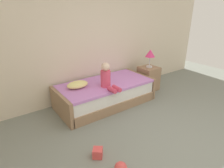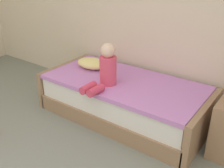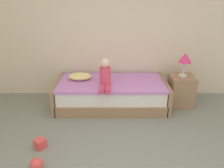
# 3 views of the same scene
# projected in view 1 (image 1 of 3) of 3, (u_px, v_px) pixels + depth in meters

# --- Properties ---
(ground_plane) EXTENTS (9.20, 9.20, 0.00)m
(ground_plane) POSITION_uv_depth(u_px,v_px,m) (187.00, 152.00, 2.83)
(ground_plane) COLOR gray
(wall_rear) EXTENTS (7.20, 0.10, 2.90)m
(wall_rear) POSITION_uv_depth(u_px,v_px,m) (94.00, 34.00, 4.24)
(wall_rear) COLOR beige
(wall_rear) RESTS_ON ground
(bed) EXTENTS (2.11, 1.00, 0.50)m
(bed) POSITION_uv_depth(u_px,v_px,m) (105.00, 93.00, 4.18)
(bed) COLOR #997556
(bed) RESTS_ON ground
(nightstand) EXTENTS (0.44, 0.44, 0.60)m
(nightstand) POSITION_uv_depth(u_px,v_px,m) (148.00, 78.00, 4.90)
(nightstand) COLOR #997556
(nightstand) RESTS_ON ground
(table_lamp) EXTENTS (0.24, 0.24, 0.45)m
(table_lamp) POSITION_uv_depth(u_px,v_px,m) (150.00, 54.00, 4.66)
(table_lamp) COLOR silver
(table_lamp) RESTS_ON nightstand
(child_figure) EXTENTS (0.20, 0.51, 0.50)m
(child_figure) POSITION_uv_depth(u_px,v_px,m) (107.00, 78.00, 3.77)
(child_figure) COLOR #E04C6B
(child_figure) RESTS_ON bed
(pillow) EXTENTS (0.44, 0.30, 0.13)m
(pillow) POSITION_uv_depth(u_px,v_px,m) (78.00, 85.00, 3.81)
(pillow) COLOR #F2E58C
(pillow) RESTS_ON bed
(toy_ball) EXTENTS (0.17, 0.17, 0.17)m
(toy_ball) POSITION_uv_depth(u_px,v_px,m) (121.00, 168.00, 2.44)
(toy_ball) COLOR #E54C4C
(toy_ball) RESTS_ON ground
(toy_block) EXTENTS (0.19, 0.19, 0.14)m
(toy_block) POSITION_uv_depth(u_px,v_px,m) (98.00, 153.00, 2.72)
(toy_block) COLOR #E54C4C
(toy_block) RESTS_ON ground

